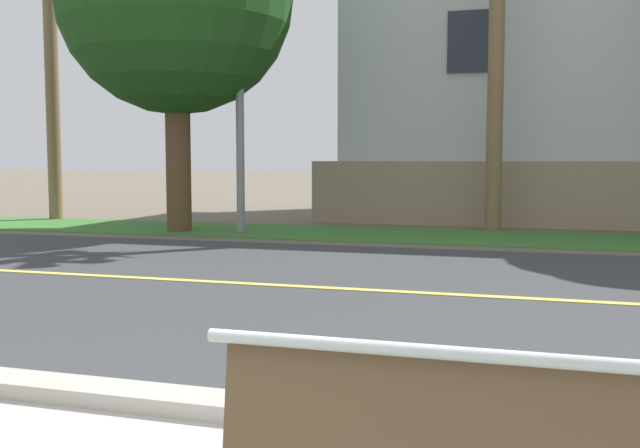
{
  "coord_description": "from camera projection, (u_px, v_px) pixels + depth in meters",
  "views": [
    {
      "loc": [
        1.39,
        -1.4,
        1.46
      ],
      "look_at": [
        -0.14,
        3.58,
        1.0
      ],
      "focal_mm": 41.57,
      "sensor_mm": 36.0,
      "label": 1
    }
  ],
  "objects": [
    {
      "name": "ground_plane",
      "position": [
        430.0,
        273.0,
        9.49
      ],
      "size": [
        140.0,
        140.0,
        0.0
      ],
      "primitive_type": "plane",
      "color": "#665B4C"
    },
    {
      "name": "curb_edge",
      "position": [
        279.0,
        413.0,
        4.1
      ],
      "size": [
        44.0,
        0.3,
        0.11
      ],
      "primitive_type": "cube",
      "color": "#ADA89E",
      "rests_on": "ground_plane"
    },
    {
      "name": "street_asphalt",
      "position": [
        410.0,
        293.0,
        8.06
      ],
      "size": [
        52.0,
        8.0,
        0.01
      ],
      "primitive_type": "cube",
      "color": "#383A3D",
      "rests_on": "ground_plane"
    },
    {
      "name": "road_centre_line",
      "position": [
        410.0,
        292.0,
        8.06
      ],
      "size": [
        48.0,
        0.14,
        0.01
      ],
      "primitive_type": "cube",
      "color": "#E0CC4C",
      "rests_on": "ground_plane"
    },
    {
      "name": "far_verge_grass",
      "position": [
        466.0,
        237.0,
        13.73
      ],
      "size": [
        48.0,
        2.8,
        0.02
      ],
      "primitive_type": "cube",
      "color": "#38702D",
      "rests_on": "ground_plane"
    },
    {
      "name": "streetlamp",
      "position": [
        243.0,
        31.0,
        14.46
      ],
      "size": [
        0.24,
        2.1,
        6.89
      ],
      "color": "gray",
      "rests_on": "ground_plane"
    },
    {
      "name": "garden_wall",
      "position": [
        617.0,
        196.0,
        15.11
      ],
      "size": [
        13.0,
        0.36,
        1.4
      ],
      "primitive_type": "cube",
      "color": "gray",
      "rests_on": "ground_plane"
    },
    {
      "name": "house_across_street",
      "position": [
        588.0,
        57.0,
        18.02
      ],
      "size": [
        11.77,
        6.91,
        7.75
      ],
      "color": "#B7BCC1",
      "rests_on": "ground_plane"
    }
  ]
}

